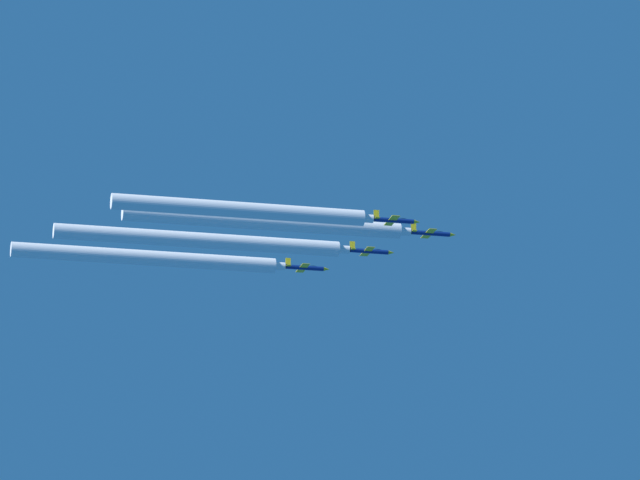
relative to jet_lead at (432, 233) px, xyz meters
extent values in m
cylinder|color=navy|center=(0.00, -0.31, -0.03)|extent=(1.07, 9.23, 1.07)
cone|color=yellow|center=(0.00, 5.09, -0.03)|extent=(1.02, 1.56, 1.02)
ellipsoid|color=#0C263F|center=(0.00, 1.73, 0.43)|extent=(0.59, 2.14, 0.48)
cube|color=yellow|center=(0.00, -0.77, -0.11)|extent=(7.78, 1.85, 0.12)
cube|color=yellow|center=(0.00, -4.50, -0.03)|extent=(3.31, 1.07, 0.12)
cube|color=yellow|center=(0.00, -4.42, 1.33)|extent=(0.10, 1.26, 1.65)
cylinder|color=black|center=(0.00, -5.17, -0.03)|extent=(0.80, 0.58, 0.80)
cylinder|color=navy|center=(-13.10, -11.82, -1.40)|extent=(1.07, 9.23, 1.07)
cone|color=yellow|center=(-13.10, -6.43, -1.40)|extent=(1.02, 1.56, 1.02)
ellipsoid|color=#0C263F|center=(-13.10, -9.79, -0.94)|extent=(0.59, 2.14, 0.48)
cube|color=yellow|center=(-13.10, -12.28, -1.48)|extent=(7.78, 1.85, 0.12)
cube|color=yellow|center=(-13.10, -16.01, -1.40)|extent=(3.31, 1.07, 0.12)
cube|color=yellow|center=(-13.10, -15.93, -0.04)|extent=(0.10, 1.26, 1.65)
cylinder|color=black|center=(-13.10, -16.68, -1.40)|extent=(0.80, 0.58, 0.80)
cylinder|color=navy|center=(12.55, -12.49, -1.47)|extent=(1.07, 9.23, 1.07)
cone|color=yellow|center=(12.55, -7.09, -1.47)|extent=(1.02, 1.56, 1.02)
ellipsoid|color=#0C263F|center=(12.55, -10.46, -1.02)|extent=(0.59, 2.14, 0.48)
cube|color=yellow|center=(12.55, -12.95, -1.55)|extent=(7.78, 1.85, 0.12)
cube|color=yellow|center=(12.55, -16.68, -1.47)|extent=(3.31, 1.07, 0.12)
cube|color=yellow|center=(12.55, -16.60, -0.11)|extent=(0.10, 1.26, 1.65)
cylinder|color=black|center=(12.55, -17.35, -1.47)|extent=(0.80, 0.58, 0.80)
cylinder|color=navy|center=(-24.66, -24.95, -3.12)|extent=(1.07, 9.23, 1.07)
cone|color=yellow|center=(-24.66, -19.55, -3.12)|extent=(1.02, 1.56, 1.02)
ellipsoid|color=#0C263F|center=(-24.66, -22.92, -2.66)|extent=(0.59, 2.14, 0.48)
cube|color=yellow|center=(-24.66, -25.41, -3.20)|extent=(7.78, 1.85, 0.12)
cube|color=yellow|center=(-24.66, -29.14, -3.12)|extent=(3.31, 1.07, 0.12)
cube|color=yellow|center=(-24.66, -29.06, -1.75)|extent=(0.10, 1.26, 1.65)
cylinder|color=black|center=(-24.66, -29.81, -3.12)|extent=(0.80, 0.58, 0.80)
cylinder|color=white|center=(0.00, -33.54, -0.03)|extent=(1.91, 56.63, 1.91)
cylinder|color=white|center=(0.00, -40.34, -0.03)|extent=(3.62, 65.13, 3.62)
cylinder|color=white|center=(-13.10, -46.12, -1.40)|extent=(1.91, 58.76, 1.91)
cylinder|color=white|center=(-13.10, -53.17, -1.40)|extent=(3.62, 67.58, 3.62)
cylinder|color=white|center=(12.55, -42.40, -1.47)|extent=(1.91, 49.99, 1.91)
cylinder|color=white|center=(12.55, -48.40, -1.47)|extent=(3.62, 57.49, 3.62)
cylinder|color=white|center=(-24.66, -57.35, -3.12)|extent=(1.91, 54.98, 1.91)
cylinder|color=white|center=(-24.66, -63.95, -3.12)|extent=(3.62, 63.22, 3.62)
camera|label=1|loc=(494.01, -140.47, -154.85)|focal=128.93mm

